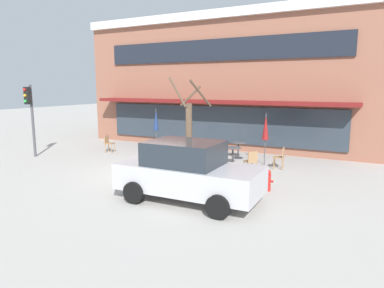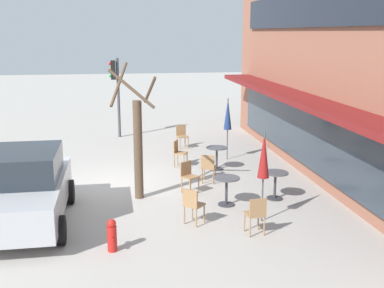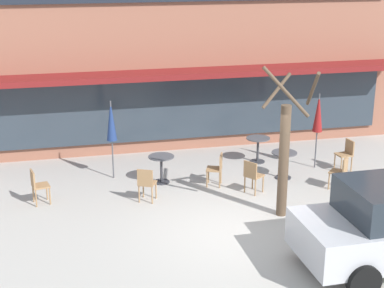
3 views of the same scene
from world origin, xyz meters
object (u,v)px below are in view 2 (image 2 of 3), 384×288
cafe_chair_2 (208,166)px  patio_umbrella_green_folded (264,156)px  cafe_chair_4 (256,213)px  traffic_light_pole (116,84)px  patio_umbrella_cream_folded (228,115)px  fire_hydrant (112,235)px  cafe_chair_1 (182,135)px  cafe_table_by_tree (217,154)px  cafe_chair_5 (188,174)px  street_tree (137,142)px  cafe_table_near_wall (275,181)px  cafe_table_streetside (226,186)px  parked_sedan (25,188)px  cafe_chair_3 (193,203)px  cafe_chair_0 (179,151)px

cafe_chair_2 → patio_umbrella_green_folded: bearing=12.6°
cafe_chair_4 → traffic_light_pole: traffic_light_pole is taller
patio_umbrella_cream_folded → fire_hydrant: (6.90, -4.06, -1.27)m
fire_hydrant → cafe_chair_1: bearing=163.2°
cafe_table_by_tree → cafe_chair_2: bearing=-21.6°
traffic_light_pole → patio_umbrella_cream_folded: bearing=41.0°
cafe_chair_1 → fire_hydrant: bearing=-16.8°
cafe_chair_5 → street_tree: (0.27, -1.43, 1.06)m
cafe_table_near_wall → patio_umbrella_cream_folded: patio_umbrella_cream_folded is taller
patio_umbrella_cream_folded → cafe_chair_1: bearing=-145.7°
cafe_chair_2 → cafe_chair_4: same height
cafe_table_streetside → cafe_chair_4: 1.99m
cafe_chair_5 → street_tree: bearing=-79.3°
cafe_chair_4 → street_tree: 3.96m
parked_sedan → fire_hydrant: 2.78m
cafe_table_streetside → parked_sedan: (0.46, -4.98, 0.36)m
cafe_table_near_wall → cafe_chair_1: size_ratio=0.85×
cafe_table_by_tree → cafe_chair_4: cafe_chair_4 is taller
cafe_chair_3 → cafe_table_near_wall: bearing=119.6°
cafe_table_near_wall → traffic_light_pole: 9.89m
cafe_chair_4 → fire_hydrant: cafe_chair_4 is taller
street_tree → traffic_light_pole: street_tree is taller
parked_sedan → patio_umbrella_green_folded: bearing=82.3°
patio_umbrella_cream_folded → cafe_chair_3: patio_umbrella_cream_folded is taller
cafe_chair_0 → cafe_chair_4: size_ratio=1.00×
cafe_chair_5 → fire_hydrant: (3.50, -2.13, -0.17)m
cafe_table_by_tree → cafe_chair_5: bearing=-30.6°
patio_umbrella_green_folded → fire_hydrant: patio_umbrella_green_folded is taller
cafe_chair_4 → parked_sedan: parked_sedan is taller
cafe_chair_3 → patio_umbrella_green_folded: bearing=88.2°
cafe_table_by_tree → patio_umbrella_green_folded: (4.57, 0.15, 1.11)m
cafe_table_near_wall → cafe_chair_1: (-6.33, -1.69, 0.01)m
cafe_chair_4 → cafe_chair_5: (-3.17, -1.05, 0.00)m
cafe_chair_3 → cafe_table_streetside: bearing=136.9°
cafe_table_streetside → patio_umbrella_cream_folded: bearing=166.6°
street_tree → cafe_chair_0: bearing=153.5°
cafe_chair_3 → cafe_chair_4: same height
cafe_chair_5 → cafe_chair_4: bearing=18.3°
patio_umbrella_green_folded → fire_hydrant: (1.09, -3.56, -1.27)m
cafe_chair_4 → cafe_chair_2: bearing=-175.2°
cafe_table_by_tree → street_tree: 3.79m
cafe_table_by_tree → cafe_chair_4: (5.33, -0.23, 0.01)m
patio_umbrella_green_folded → cafe_chair_1: 7.93m
patio_umbrella_cream_folded → traffic_light_pole: 5.93m
cafe_table_by_tree → parked_sedan: (3.82, -5.42, 0.36)m
cafe_chair_2 → fire_hydrant: cafe_chair_2 is taller
traffic_light_pole → cafe_chair_2: bearing=20.6°
cafe_table_streetside → cafe_table_near_wall: bearing=100.5°
cafe_chair_5 → cafe_chair_0: bearing=178.3°
cafe_table_streetside → cafe_chair_4: size_ratio=0.85×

